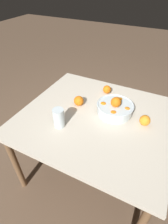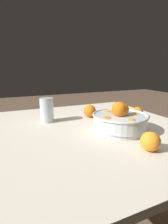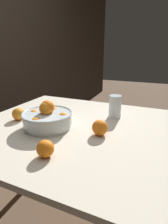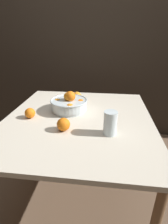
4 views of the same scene
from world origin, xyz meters
name	(u,v)px [view 2 (image 2 of 4)]	position (x,y,z in m)	size (l,w,h in m)	color
dining_table	(94,138)	(0.00, 0.00, 0.65)	(1.05, 1.16, 0.72)	beige
fruit_bowl	(120,121)	(-0.09, 0.12, 0.77)	(0.29, 0.29, 0.16)	silver
juice_glass	(47,111)	(0.22, -0.20, 0.79)	(0.08, 0.08, 0.15)	#F4A314
orange_loose_near_bowl	(90,111)	(-0.06, -0.19, 0.76)	(0.08, 0.08, 0.08)	orange
orange_loose_front	(137,112)	(-0.34, -0.04, 0.76)	(0.07, 0.07, 0.07)	orange
orange_loose_aside	(150,141)	(-0.07, 0.35, 0.76)	(0.08, 0.08, 0.08)	orange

